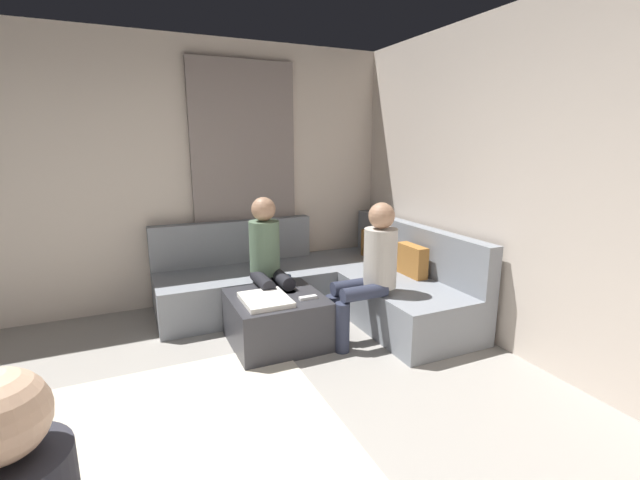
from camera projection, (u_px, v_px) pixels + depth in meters
wall_back at (615, 196)px, 2.74m from camera, size 6.00×0.12×2.70m
wall_left at (110, 177)px, 4.17m from camera, size 0.12×6.00×2.70m
curtain_panel at (245, 184)px, 4.62m from camera, size 0.06×1.10×2.50m
sectional_couch at (324, 284)px, 4.40m from camera, size 2.10×2.55×0.87m
ottoman at (276, 319)px, 3.68m from camera, size 0.76×0.76×0.42m
folded_blanket at (265, 300)px, 3.50m from camera, size 0.44×0.36×0.04m
coffee_mug at (287, 280)px, 3.90m from camera, size 0.08×0.08×0.10m
game_remote at (308, 298)px, 3.56m from camera, size 0.05×0.15×0.02m
person_on_couch_back at (370, 267)px, 3.62m from camera, size 0.30×0.60×1.20m
person_on_couch_side at (268, 258)px, 3.93m from camera, size 0.60×0.30×1.20m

